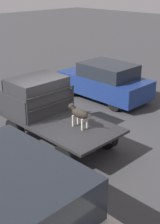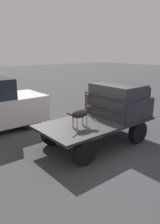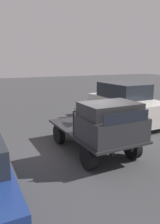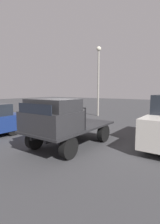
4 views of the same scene
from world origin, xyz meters
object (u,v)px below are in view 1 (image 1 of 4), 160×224
(flatbed_truck, at_px, (60,127))
(dog, at_px, (79,113))
(parked_pickup_far, at_px, (9,214))
(parked_sedan, at_px, (105,81))

(flatbed_truck, distance_m, dog, 1.01)
(dog, bearing_deg, parked_pickup_far, 118.19)
(dog, height_order, parked_pickup_far, parked_pickup_far)
(flatbed_truck, relative_size, parked_pickup_far, 0.80)
(flatbed_truck, height_order, parked_sedan, parked_sedan)
(parked_pickup_far, bearing_deg, parked_sedan, -49.07)
(dog, bearing_deg, parked_sedan, -58.68)
(flatbed_truck, xyz_separation_m, parked_pickup_far, (-2.76, 3.64, 0.42))
(flatbed_truck, height_order, parked_pickup_far, parked_pickup_far)
(dog, xyz_separation_m, parked_pickup_far, (-2.02, 3.76, -0.24))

